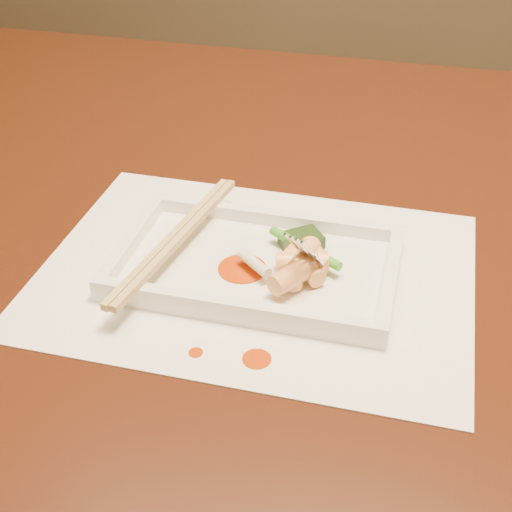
% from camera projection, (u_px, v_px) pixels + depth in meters
% --- Properties ---
extents(table, '(1.40, 0.90, 0.75)m').
position_uv_depth(table, '(219.00, 257.00, 0.87)').
color(table, black).
rests_on(table, ground).
extents(placemat, '(0.40, 0.30, 0.00)m').
position_uv_depth(placemat, '(256.00, 272.00, 0.67)').
color(placemat, white).
rests_on(placemat, table).
extents(sauce_splatter_a, '(0.02, 0.02, 0.00)m').
position_uv_depth(sauce_splatter_a, '(257.00, 359.00, 0.57)').
color(sauce_splatter_a, '#BA3605').
rests_on(sauce_splatter_a, placemat).
extents(sauce_splatter_b, '(0.01, 0.01, 0.00)m').
position_uv_depth(sauce_splatter_b, '(196.00, 352.00, 0.58)').
color(sauce_splatter_b, '#BA3605').
rests_on(sauce_splatter_b, placemat).
extents(plate_base, '(0.26, 0.16, 0.01)m').
position_uv_depth(plate_base, '(256.00, 268.00, 0.67)').
color(plate_base, white).
rests_on(plate_base, placemat).
extents(plate_rim_far, '(0.26, 0.01, 0.01)m').
position_uv_depth(plate_rim_far, '(274.00, 218.00, 0.72)').
color(plate_rim_far, white).
rests_on(plate_rim_far, plate_base).
extents(plate_rim_near, '(0.26, 0.01, 0.01)m').
position_uv_depth(plate_rim_near, '(234.00, 308.00, 0.60)').
color(plate_rim_near, white).
rests_on(plate_rim_near, plate_base).
extents(plate_rim_left, '(0.01, 0.14, 0.01)m').
position_uv_depth(plate_rim_left, '(132.00, 240.00, 0.69)').
color(plate_rim_left, white).
rests_on(plate_rim_left, plate_base).
extents(plate_rim_right, '(0.01, 0.14, 0.01)m').
position_uv_depth(plate_rim_right, '(390.00, 278.00, 0.64)').
color(plate_rim_right, white).
rests_on(plate_rim_right, plate_base).
extents(veg_piece, '(0.05, 0.05, 0.01)m').
position_uv_depth(veg_piece, '(301.00, 240.00, 0.69)').
color(veg_piece, black).
rests_on(veg_piece, plate_base).
extents(scallion_white, '(0.04, 0.03, 0.01)m').
position_uv_depth(scallion_white, '(254.00, 263.00, 0.65)').
color(scallion_white, '#EAEACC').
rests_on(scallion_white, plate_base).
extents(scallion_green, '(0.08, 0.05, 0.01)m').
position_uv_depth(scallion_green, '(305.00, 248.00, 0.67)').
color(scallion_green, '#2B8E16').
rests_on(scallion_green, plate_base).
extents(chopstick_a, '(0.04, 0.23, 0.01)m').
position_uv_depth(chopstick_a, '(172.00, 237.00, 0.67)').
color(chopstick_a, tan).
rests_on(chopstick_a, plate_rim_near).
extents(chopstick_b, '(0.04, 0.23, 0.01)m').
position_uv_depth(chopstick_b, '(180.00, 238.00, 0.67)').
color(chopstick_b, tan).
rests_on(chopstick_b, plate_rim_near).
extents(fork, '(0.09, 0.10, 0.14)m').
position_uv_depth(fork, '(338.00, 196.00, 0.62)').
color(fork, silver).
rests_on(fork, plate_base).
extents(sauce_blob_0, '(0.05, 0.05, 0.00)m').
position_uv_depth(sauce_blob_0, '(242.00, 269.00, 0.66)').
color(sauce_blob_0, '#BA3605').
rests_on(sauce_blob_0, plate_base).
extents(rice_cake_0, '(0.03, 0.05, 0.02)m').
position_uv_depth(rice_cake_0, '(293.00, 270.00, 0.64)').
color(rice_cake_0, '#FFC577').
rests_on(rice_cake_0, plate_base).
extents(rice_cake_1, '(0.02, 0.04, 0.02)m').
position_uv_depth(rice_cake_1, '(309.00, 256.00, 0.66)').
color(rice_cake_1, '#FFC577').
rests_on(rice_cake_1, plate_base).
extents(rice_cake_2, '(0.04, 0.05, 0.02)m').
position_uv_depth(rice_cake_2, '(292.00, 276.00, 0.62)').
color(rice_cake_2, '#FFC577').
rests_on(rice_cake_2, plate_base).
extents(rice_cake_3, '(0.04, 0.05, 0.02)m').
position_uv_depth(rice_cake_3, '(305.00, 264.00, 0.65)').
color(rice_cake_3, '#FFC577').
rests_on(rice_cake_3, plate_base).
extents(rice_cake_4, '(0.03, 0.04, 0.02)m').
position_uv_depth(rice_cake_4, '(304.00, 263.00, 0.65)').
color(rice_cake_4, '#FFC577').
rests_on(rice_cake_4, plate_base).
extents(rice_cake_5, '(0.02, 0.04, 0.02)m').
position_uv_depth(rice_cake_5, '(304.00, 257.00, 0.65)').
color(rice_cake_5, '#FFC577').
rests_on(rice_cake_5, plate_base).
extents(rice_cake_6, '(0.04, 0.03, 0.02)m').
position_uv_depth(rice_cake_6, '(305.00, 264.00, 0.65)').
color(rice_cake_6, '#FFC577').
rests_on(rice_cake_6, plate_base).
extents(rice_cake_7, '(0.05, 0.03, 0.02)m').
position_uv_depth(rice_cake_7, '(302.00, 262.00, 0.65)').
color(rice_cake_7, '#FFC577').
rests_on(rice_cake_7, plate_base).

